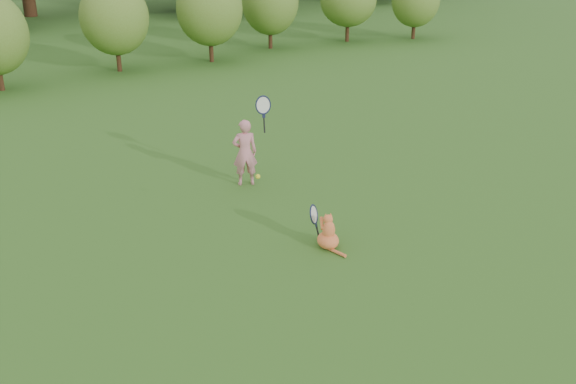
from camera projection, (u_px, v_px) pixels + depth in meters
ground at (307, 263)px, 8.55m from camera, size 100.00×100.00×0.00m
shrub_row at (55, 28)px, 18.17m from camera, size 28.00×3.00×2.80m
child at (246, 151)px, 10.88m from camera, size 0.68×0.43×1.74m
cat at (328, 230)px, 8.88m from camera, size 0.45×0.74×0.69m
tennis_ball at (258, 177)px, 8.96m from camera, size 0.07×0.07×0.07m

